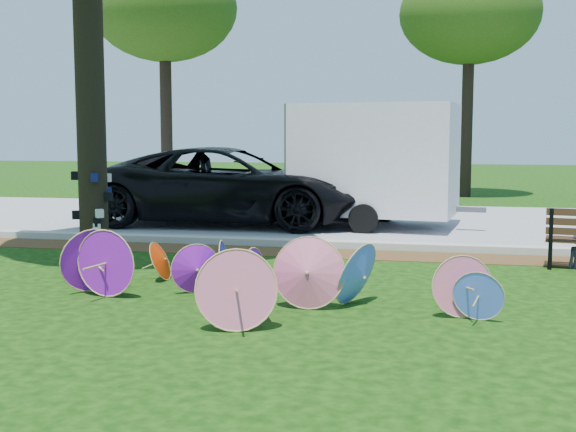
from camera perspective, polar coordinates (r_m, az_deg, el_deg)
name	(u,v)px	position (r m, az deg, el deg)	size (l,w,h in m)	color
ground	(204,318)	(7.88, -6.68, -8.01)	(90.00, 90.00, 0.00)	black
mulch_strip	(290,252)	(12.14, 0.17, -2.88)	(90.00, 1.00, 0.01)	#472D16
curb	(298,243)	(12.81, 0.82, -2.14)	(90.00, 0.30, 0.12)	#B7B5AD
street	(333,220)	(16.87, 3.58, -0.30)	(90.00, 8.00, 0.01)	gray
parasol_pile	(230,272)	(8.45, -4.63, -4.40)	(5.40, 2.75, 0.85)	purple
black_van	(230,186)	(15.96, -4.62, 2.37)	(2.82, 6.12, 1.70)	black
cargo_trailer	(376,159)	(15.47, 6.94, 4.47)	(3.31, 2.09, 2.91)	silver
bg_trees	(472,4)	(22.43, 14.36, 15.93)	(22.53, 7.26, 7.40)	black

